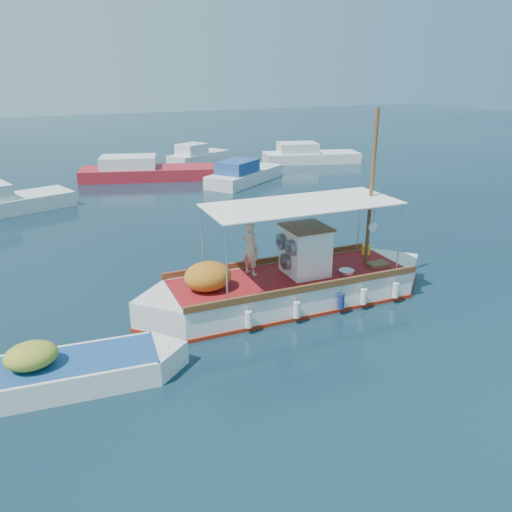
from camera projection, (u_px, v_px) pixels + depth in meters
name	position (u px, v px, depth m)	size (l,w,h in m)	color
ground	(288.00, 302.00, 16.11)	(160.00, 160.00, 0.00)	black
fishing_caique	(288.00, 286.00, 15.94)	(10.12, 3.26, 6.18)	white
dinghy	(66.00, 374.00, 11.76)	(5.72, 2.15, 1.41)	white
bg_boat_n	(145.00, 172.00, 34.39)	(9.59, 5.53, 1.80)	maroon
bg_boat_ne	(244.00, 175.00, 33.22)	(6.73, 5.48, 1.80)	silver
bg_boat_e	(308.00, 156.00, 40.74)	(8.14, 4.85, 1.80)	silver
bg_boat_far_n	(197.00, 157.00, 40.49)	(5.74, 4.30, 1.80)	silver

